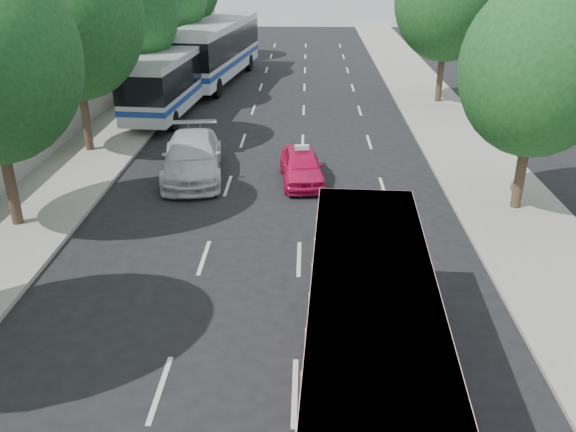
{
  "coord_description": "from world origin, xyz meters",
  "views": [
    {
      "loc": [
        1.18,
        -12.32,
        8.77
      ],
      "look_at": [
        0.68,
        3.61,
        1.6
      ],
      "focal_mm": 38.0,
      "sensor_mm": 36.0,
      "label": 1
    }
  ],
  "objects_px": {
    "white_pickup": "(192,157)",
    "tour_coach_front": "(173,74)",
    "pink_taxi": "(302,166)",
    "tour_coach_rear": "(216,46)",
    "pink_bus": "(371,333)"
  },
  "relations": [
    {
      "from": "white_pickup",
      "to": "tour_coach_front",
      "type": "xyz_separation_m",
      "value": [
        -2.86,
        10.6,
        1.23
      ]
    },
    {
      "from": "pink_bus",
      "to": "white_pickup",
      "type": "relative_size",
      "value": 1.66
    },
    {
      "from": "pink_taxi",
      "to": "tour_coach_rear",
      "type": "xyz_separation_m",
      "value": [
        -5.98,
        19.05,
        1.72
      ]
    },
    {
      "from": "tour_coach_front",
      "to": "tour_coach_rear",
      "type": "bearing_deg",
      "value": 85.62
    },
    {
      "from": "pink_bus",
      "to": "white_pickup",
      "type": "height_order",
      "value": "pink_bus"
    },
    {
      "from": "pink_taxi",
      "to": "tour_coach_front",
      "type": "bearing_deg",
      "value": 117.38
    },
    {
      "from": "pink_taxi",
      "to": "tour_coach_rear",
      "type": "height_order",
      "value": "tour_coach_rear"
    },
    {
      "from": "tour_coach_rear",
      "to": "white_pickup",
      "type": "bearing_deg",
      "value": -77.55
    },
    {
      "from": "pink_bus",
      "to": "tour_coach_front",
      "type": "distance_m",
      "value": 25.66
    },
    {
      "from": "pink_bus",
      "to": "tour_coach_front",
      "type": "relative_size",
      "value": 0.82
    },
    {
      "from": "pink_bus",
      "to": "tour_coach_rear",
      "type": "distance_m",
      "value": 32.9
    },
    {
      "from": "pink_bus",
      "to": "tour_coach_front",
      "type": "bearing_deg",
      "value": 112.93
    },
    {
      "from": "tour_coach_rear",
      "to": "pink_bus",
      "type": "bearing_deg",
      "value": -69.2
    },
    {
      "from": "white_pickup",
      "to": "pink_taxi",
      "type": "bearing_deg",
      "value": -14.2
    },
    {
      "from": "pink_bus",
      "to": "white_pickup",
      "type": "distance_m",
      "value": 14.79
    }
  ]
}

